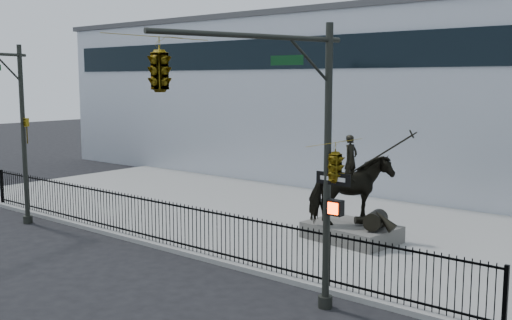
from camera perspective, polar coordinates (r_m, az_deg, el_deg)
The scene contains 8 objects.
ground at distance 19.86m, azimuth -11.17°, elevation -9.06°, with size 120.00×120.00×0.00m, color black.
plaza at distance 24.71m, azimuth 1.50°, elevation -5.42°, with size 30.00×12.00×0.15m, color gray.
building at distance 35.27m, azimuth 14.69°, elevation 5.52°, with size 44.00×14.00×9.00m, color silver.
picket_fence at distance 20.41m, azimuth -8.51°, elevation -5.92°, with size 22.10×0.10×1.50m.
statue_plinth at distance 21.10m, azimuth 9.07°, elevation -6.80°, with size 2.99×2.06×0.56m, color #55534D.
equestrian_statue at distance 20.76m, azimuth 9.28°, elevation -2.93°, with size 3.82×2.58×3.25m.
traffic_signal_left at distance 24.41m, azimuth -22.72°, elevation 3.23°, with size 1.52×4.84×7.00m.
traffic_signal_right at distance 13.03m, azimuth -0.34°, elevation 4.08°, with size 2.17×6.86×7.00m.
Camera 1 is at (14.78, -12.00, 5.67)m, focal length 42.00 mm.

